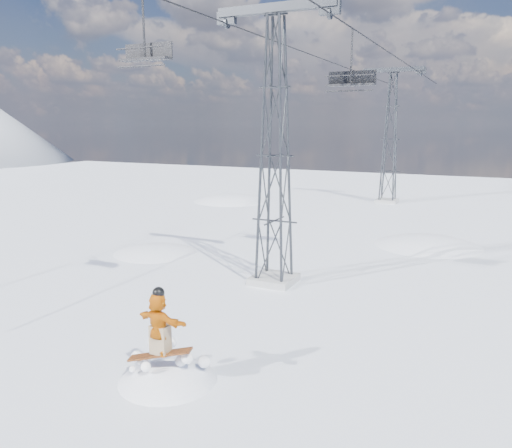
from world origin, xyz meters
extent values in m
plane|color=white|center=(0.00, 0.00, 0.00)|extent=(120.00, 120.00, 0.00)
sphere|color=white|center=(-7.00, 10.00, -7.65)|extent=(16.00, 16.00, 16.00)
sphere|color=white|center=(6.00, 18.00, -9.50)|extent=(20.00, 20.00, 20.00)
sphere|color=white|center=(-12.00, 28.00, -10.40)|extent=(22.00, 22.00, 22.00)
cube|color=#999999|center=(0.80, 8.00, 0.15)|extent=(1.80, 1.80, 0.30)
cube|color=#2F3237|center=(0.80, 8.00, 11.25)|extent=(5.00, 0.35, 0.35)
cube|color=#2F3237|center=(-1.40, 8.00, 11.05)|extent=(0.80, 0.25, 0.50)
cube|color=#2F3237|center=(3.00, 8.00, 11.05)|extent=(0.80, 0.25, 0.50)
cube|color=#999999|center=(0.80, 33.00, 0.15)|extent=(1.80, 1.80, 0.30)
cube|color=#2F3237|center=(0.80, 33.00, 11.25)|extent=(5.00, 0.35, 0.35)
cube|color=#2F3237|center=(-1.40, 33.00, 11.05)|extent=(0.80, 0.25, 0.50)
cube|color=#2F3237|center=(3.00, 33.00, 11.05)|extent=(0.80, 0.25, 0.50)
cylinder|color=black|center=(-1.40, 19.50, 10.85)|extent=(0.06, 51.00, 0.06)
cylinder|color=black|center=(3.00, 19.50, 10.85)|extent=(0.06, 51.00, 0.06)
sphere|color=white|center=(1.57, -0.98, -1.75)|extent=(4.40, 4.40, 4.40)
cube|color=#9C4814|center=(1.57, -1.28, 0.88)|extent=(1.73, 0.80, 0.41)
imported|color=#CE6409|center=(1.57, -1.28, 1.74)|extent=(1.60, 0.67, 1.67)
cube|color=#8D7657|center=(1.57, -1.28, 1.29)|extent=(0.51, 0.41, 0.77)
sphere|color=black|center=(1.57, -1.28, 2.56)|extent=(0.31, 0.31, 0.31)
cylinder|color=black|center=(-1.40, 2.49, 9.84)|extent=(0.07, 0.07, 2.02)
cube|color=black|center=(-1.40, 2.49, 8.83)|extent=(1.84, 0.41, 0.07)
cube|color=black|center=(-1.40, 2.69, 9.10)|extent=(1.84, 0.06, 0.51)
cylinder|color=black|center=(-1.40, 2.26, 8.60)|extent=(1.84, 0.06, 0.06)
cylinder|color=black|center=(-1.40, 2.21, 9.15)|extent=(1.84, 0.05, 0.05)
cylinder|color=black|center=(3.00, 11.29, 9.67)|extent=(0.09, 0.09, 2.37)
cube|color=black|center=(3.00, 11.29, 8.48)|extent=(2.15, 0.48, 0.09)
cube|color=black|center=(3.00, 11.53, 8.81)|extent=(2.15, 0.06, 0.59)
cylinder|color=black|center=(3.00, 11.02, 8.21)|extent=(2.15, 0.06, 0.06)
cylinder|color=black|center=(3.00, 10.97, 8.86)|extent=(2.15, 0.05, 0.05)
camera|label=1|loc=(9.03, -11.11, 6.78)|focal=35.00mm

